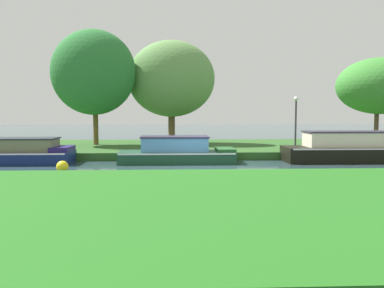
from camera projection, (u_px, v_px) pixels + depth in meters
The scene contains 11 objects.
ground_plane at pixel (198, 166), 18.84m from camera, with size 120.00×120.00×0.00m, color #2E464C.
riverbank_far at pixel (191, 148), 25.80m from camera, with size 72.00×10.00×0.40m, color #2B5421.
riverbank_near at pixel (221, 207), 9.87m from camera, with size 72.00×10.00×0.40m, color #21601B.
forest_barge at pixel (177, 152), 19.96m from camera, with size 5.51×1.96×1.28m.
navy_narrowboat at pixel (6, 153), 19.57m from camera, with size 6.64×2.03×1.22m.
willow_tree_left at pixel (93, 72), 25.04m from camera, with size 5.08×3.56×6.97m.
willow_tree_centre at pixel (171, 79), 26.70m from camera, with size 5.57×3.74×6.59m.
willow_tree_right at pixel (380, 86), 24.96m from camera, with size 5.25×4.52×5.27m.
lamp_post at pixel (296, 116), 22.52m from camera, with size 0.24×0.24×2.86m.
mooring_post_near at pixel (196, 147), 21.19m from camera, with size 0.13×0.13×0.55m, color #483C2D.
channel_buoy at pixel (62, 167), 16.74m from camera, with size 0.48×0.48×0.48m, color yellow.
Camera 1 is at (-1.14, -18.68, 2.45)m, focal length 39.03 mm.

